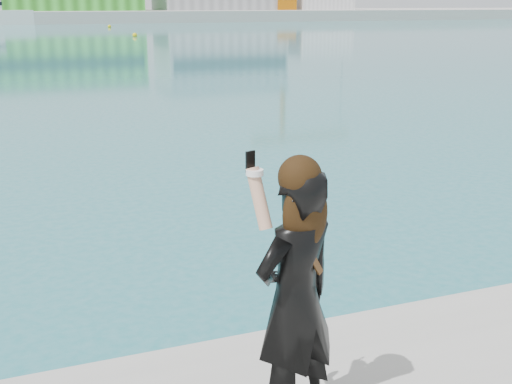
% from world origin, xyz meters
% --- Properties ---
extents(far_quay, '(320.00, 40.00, 2.00)m').
position_xyz_m(far_quay, '(0.00, 130.00, 1.00)').
color(far_quay, '#9E9E99').
rests_on(far_quay, ground).
extents(buoy_near, '(0.50, 0.50, 0.50)m').
position_xyz_m(buoy_near, '(10.77, 66.35, 0.00)').
color(buoy_near, '#DDC20B').
rests_on(buoy_near, ground).
extents(buoy_extra, '(0.50, 0.50, 0.50)m').
position_xyz_m(buoy_extra, '(12.15, 93.16, 0.00)').
color(buoy_extra, '#DDC20B').
rests_on(buoy_extra, ground).
extents(woman, '(0.75, 0.61, 1.86)m').
position_xyz_m(woman, '(-0.67, -0.21, 1.74)').
color(woman, black).
rests_on(woman, near_quay).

